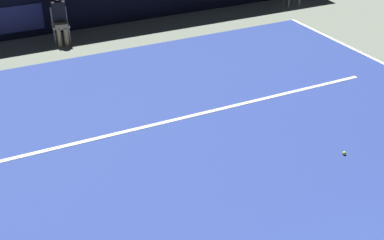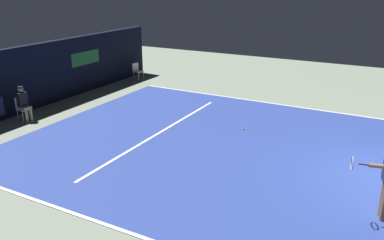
# 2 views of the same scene
# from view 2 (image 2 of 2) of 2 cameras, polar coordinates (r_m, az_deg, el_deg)

# --- Properties ---
(ground_plane) EXTENTS (30.91, 30.91, 0.00)m
(ground_plane) POSITION_cam_2_polar(r_m,az_deg,el_deg) (13.12, 3.31, -3.48)
(ground_plane) COLOR gray
(court_surface) EXTENTS (10.58, 12.28, 0.01)m
(court_surface) POSITION_cam_2_polar(r_m,az_deg,el_deg) (13.12, 3.31, -3.46)
(court_surface) COLOR navy
(court_surface) RESTS_ON ground
(line_sideline_left) EXTENTS (0.10, 12.28, 0.01)m
(line_sideline_left) POSITION_cam_2_polar(r_m,az_deg,el_deg) (17.74, 10.54, 2.43)
(line_sideline_left) COLOR white
(line_sideline_left) RESTS_ON court_surface
(line_sideline_right) EXTENTS (0.10, 12.28, 0.01)m
(line_sideline_right) POSITION_cam_2_polar(r_m,az_deg,el_deg) (9.19, -11.22, -14.60)
(line_sideline_right) COLOR white
(line_sideline_right) RESTS_ON court_surface
(line_service) EXTENTS (8.25, 0.10, 0.01)m
(line_service) POSITION_cam_2_polar(r_m,az_deg,el_deg) (14.09, -4.62, -1.80)
(line_service) COLOR white
(line_service) RESTS_ON court_surface
(back_wall) EXTENTS (15.18, 0.33, 2.60)m
(back_wall) POSITION_cam_2_polar(r_m,az_deg,el_deg) (17.70, -21.79, 5.62)
(back_wall) COLOR black
(back_wall) RESTS_ON ground
(line_judge_on_chair) EXTENTS (0.49, 0.57, 1.32)m
(line_judge_on_chair) POSITION_cam_2_polar(r_m,az_deg,el_deg) (16.34, -22.73, 2.21)
(line_judge_on_chair) COLOR white
(line_judge_on_chair) RESTS_ON ground
(courtside_chair_near) EXTENTS (0.50, 0.47, 0.88)m
(courtside_chair_near) POSITION_cam_2_polar(r_m,az_deg,el_deg) (21.63, -7.75, 6.97)
(courtside_chair_near) COLOR white
(courtside_chair_near) RESTS_ON ground
(tennis_ball) EXTENTS (0.07, 0.07, 0.07)m
(tennis_ball) POSITION_cam_2_polar(r_m,az_deg,el_deg) (14.44, 7.27, -1.23)
(tennis_ball) COLOR #CCE033
(tennis_ball) RESTS_ON court_surface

